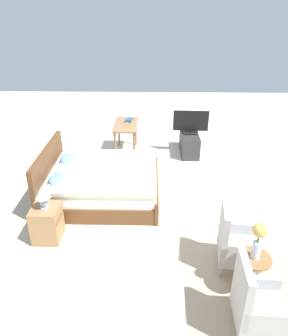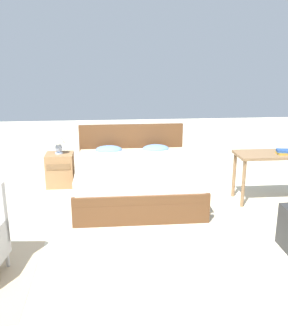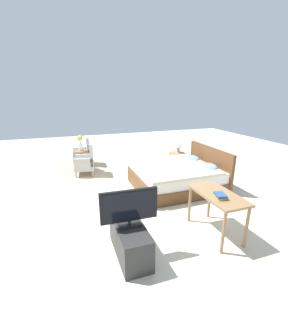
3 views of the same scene
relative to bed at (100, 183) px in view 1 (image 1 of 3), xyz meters
The scene contains 13 objects.
ground_plane 1.08m from the bed, 102.45° to the right, with size 16.00×16.00×0.00m, color beige.
floor_rug 3.08m from the bed, 136.55° to the right, with size 2.10×1.50×0.01m.
bed is the anchor object (origin of this frame).
armchair_by_window_left 3.40m from the bed, 142.94° to the right, with size 0.56×0.56×0.92m.
armchair_by_window_right 2.68m from the bed, 130.12° to the right, with size 0.61×0.61×0.92m.
side_table 3.08m from the bed, 136.18° to the right, with size 0.40×0.40×0.60m.
flower_vase 3.14m from the bed, 136.18° to the right, with size 0.17×0.17×0.48m.
nightstand 1.36m from the bed, 152.18° to the left, with size 0.44×0.41×0.55m.
table_lamp 1.44m from the bed, 152.15° to the left, with size 0.22×0.22×0.33m.
tv_stand 2.71m from the bed, 42.12° to the right, with size 0.96×0.40×0.49m.
tv_flatscreen 2.76m from the bed, 42.09° to the right, with size 0.21×0.80×0.55m.
vanity_desk 2.02m from the bed, ahead, with size 1.04×0.52×0.73m.
book_stack 2.20m from the bed, 10.76° to the right, with size 0.24×0.19×0.07m.
Camera 1 is at (-4.93, 0.10, 3.26)m, focal length 35.00 mm.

